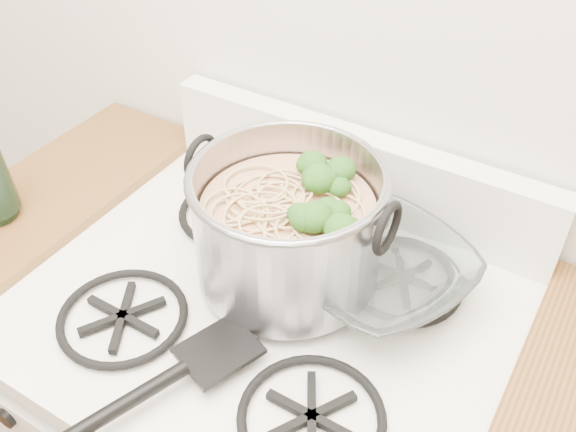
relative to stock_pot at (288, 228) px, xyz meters
The scene contains 4 objects.
counter_left 0.76m from the stock_pot, behind, with size 0.25×0.65×0.92m.
stock_pot is the anchor object (origin of this frame).
spatula 0.21m from the stock_pot, 89.46° to the right, with size 0.29×0.31×0.02m, color black, non-canonical shape.
glass_bowl 0.17m from the stock_pot, 18.04° to the left, with size 0.11×0.11×0.03m, color white.
Camera 1 is at (0.40, 0.68, 1.68)m, focal length 40.00 mm.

